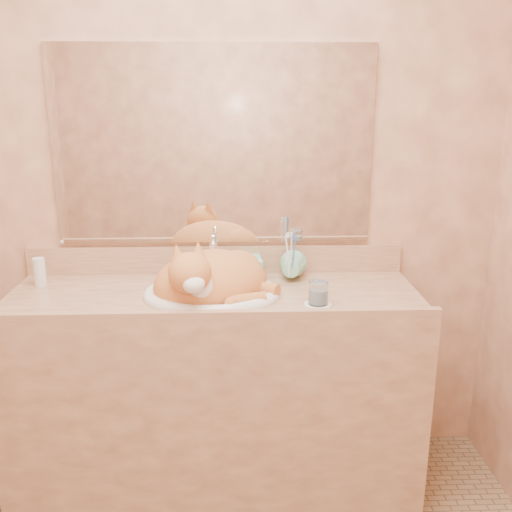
{
  "coord_description": "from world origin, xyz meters",
  "views": [
    {
      "loc": [
        0.09,
        -1.37,
        1.6
      ],
      "look_at": [
        0.16,
        0.7,
        1.01
      ],
      "focal_mm": 40.0,
      "sensor_mm": 36.0,
      "label": 1
    }
  ],
  "objects_px": {
    "toothbrush_cup": "(290,271)",
    "water_glass": "(318,293)",
    "vanity_counter": "(216,391)",
    "soap_dispenser": "(252,260)",
    "cat": "(210,277)",
    "sink_basin": "(212,275)"
  },
  "relations": [
    {
      "from": "toothbrush_cup",
      "to": "water_glass",
      "type": "xyz_separation_m",
      "value": [
        0.08,
        -0.26,
        -0.0
      ]
    },
    {
      "from": "vanity_counter",
      "to": "water_glass",
      "type": "height_order",
      "value": "water_glass"
    },
    {
      "from": "sink_basin",
      "to": "cat",
      "type": "distance_m",
      "value": 0.02
    },
    {
      "from": "soap_dispenser",
      "to": "cat",
      "type": "bearing_deg",
      "value": -143.44
    },
    {
      "from": "toothbrush_cup",
      "to": "water_glass",
      "type": "bearing_deg",
      "value": -73.38
    },
    {
      "from": "cat",
      "to": "soap_dispenser",
      "type": "relative_size",
      "value": 2.25
    },
    {
      "from": "sink_basin",
      "to": "cat",
      "type": "relative_size",
      "value": 1.13
    },
    {
      "from": "soap_dispenser",
      "to": "toothbrush_cup",
      "type": "relative_size",
      "value": 1.75
    },
    {
      "from": "toothbrush_cup",
      "to": "water_glass",
      "type": "relative_size",
      "value": 1.38
    },
    {
      "from": "sink_basin",
      "to": "toothbrush_cup",
      "type": "bearing_deg",
      "value": 17.63
    },
    {
      "from": "sink_basin",
      "to": "soap_dispenser",
      "type": "distance_m",
      "value": 0.21
    },
    {
      "from": "cat",
      "to": "soap_dispenser",
      "type": "height_order",
      "value": "same"
    },
    {
      "from": "cat",
      "to": "sink_basin",
      "type": "bearing_deg",
      "value": 42.37
    },
    {
      "from": "soap_dispenser",
      "to": "sink_basin",
      "type": "bearing_deg",
      "value": -145.3
    },
    {
      "from": "cat",
      "to": "vanity_counter",
      "type": "bearing_deg",
      "value": 45.96
    },
    {
      "from": "soap_dispenser",
      "to": "water_glass",
      "type": "bearing_deg",
      "value": -54.2
    },
    {
      "from": "vanity_counter",
      "to": "soap_dispenser",
      "type": "bearing_deg",
      "value": 36.63
    },
    {
      "from": "vanity_counter",
      "to": "soap_dispenser",
      "type": "xyz_separation_m",
      "value": [
        0.15,
        0.11,
        0.53
      ]
    },
    {
      "from": "vanity_counter",
      "to": "sink_basin",
      "type": "distance_m",
      "value": 0.51
    },
    {
      "from": "sink_basin",
      "to": "toothbrush_cup",
      "type": "height_order",
      "value": "sink_basin"
    },
    {
      "from": "toothbrush_cup",
      "to": "water_glass",
      "type": "height_order",
      "value": "toothbrush_cup"
    },
    {
      "from": "sink_basin",
      "to": "cat",
      "type": "height_order",
      "value": "cat"
    }
  ]
}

